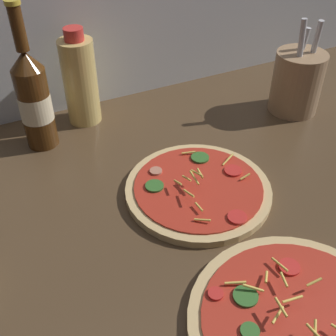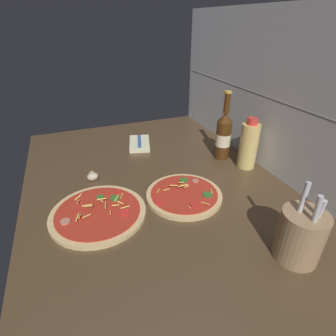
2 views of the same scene
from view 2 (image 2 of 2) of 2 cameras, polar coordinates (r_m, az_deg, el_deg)
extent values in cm
cube|color=#4C3823|center=(86.66, -0.01, -8.73)|extent=(160.00, 90.00, 2.50)
cube|color=silver|center=(97.80, 26.27, 11.81)|extent=(160.00, 1.00, 60.00)
cube|color=gray|center=(97.41, 26.04, 11.80)|extent=(156.80, 0.16, 0.30)
cylinder|color=tan|center=(84.45, -14.91, -9.50)|extent=(29.26, 29.26, 1.23)
cylinder|color=#B22D1E|center=(83.99, -14.98, -9.10)|extent=(25.74, 25.74, 0.30)
cylinder|color=red|center=(81.34, -9.41, -9.50)|extent=(3.07, 3.07, 0.40)
cylinder|color=red|center=(90.76, -10.57, -4.99)|extent=(2.11, 2.11, 0.40)
cylinder|color=#B7755B|center=(82.64, -21.47, -10.78)|extent=(2.87, 2.87, 0.40)
cylinder|color=#336628|center=(89.36, -14.53, -6.12)|extent=(2.45, 2.45, 0.40)
cylinder|color=#336628|center=(87.78, -11.46, -6.42)|extent=(3.40, 3.40, 0.40)
cylinder|color=#EFCC56|center=(86.32, -11.16, -6.51)|extent=(2.50, 2.05, 0.95)
cylinder|color=#EFCC56|center=(84.31, -10.35, -7.42)|extent=(1.83, 1.97, 0.83)
cylinder|color=#EFCC56|center=(83.26, -17.25, -7.75)|extent=(0.45, 3.08, 0.64)
cylinder|color=#EFCC56|center=(83.23, -16.98, -7.96)|extent=(2.14, 2.53, 1.28)
cylinder|color=#EFCC56|center=(82.08, -18.63, -9.83)|extent=(3.13, 1.10, 1.32)
cylinder|color=#EFCC56|center=(84.56, -14.25, -6.55)|extent=(0.72, 2.83, 0.44)
cylinder|color=#EFCC56|center=(81.00, -17.29, -9.96)|extent=(1.23, 2.50, 0.43)
cylinder|color=#EFCC56|center=(83.05, -13.46, -7.91)|extent=(2.97, 0.75, 0.43)
cylinder|color=#EFCC56|center=(82.55, -11.32, -7.94)|extent=(0.99, 2.30, 0.48)
cylinder|color=#EFCC56|center=(82.05, -9.33, -8.41)|extent=(0.82, 2.95, 0.53)
cylinder|color=#EFCC56|center=(90.96, -18.94, -6.00)|extent=(1.98, 2.78, 1.07)
cylinder|color=#EFCC56|center=(81.34, -19.14, -10.10)|extent=(2.98, 1.52, 0.91)
cylinder|color=#EFCC56|center=(85.50, -14.46, -6.82)|extent=(2.67, 1.52, 0.53)
cylinder|color=#EFCC56|center=(88.01, -10.07, -5.92)|extent=(2.85, 1.53, 0.47)
cylinder|color=#EFCC56|center=(88.01, -18.94, -6.96)|extent=(2.72, 0.95, 1.19)
cylinder|color=#EFCC56|center=(79.67, -12.45, -9.44)|extent=(2.29, 0.62, 0.93)
cylinder|color=tan|center=(89.31, 3.51, -5.91)|extent=(25.64, 25.64, 1.39)
cylinder|color=#B22D1E|center=(88.83, 3.53, -5.47)|extent=(22.56, 22.56, 0.30)
cylinder|color=red|center=(83.40, 6.06, -7.95)|extent=(3.21, 3.21, 0.40)
cylinder|color=#B7755B|center=(94.92, 5.96, -2.80)|extent=(2.25, 2.25, 0.40)
cylinder|color=#336628|center=(95.02, 3.48, -2.64)|extent=(3.24, 3.24, 0.40)
cylinder|color=#336628|center=(88.28, 8.58, -5.76)|extent=(3.40, 3.40, 0.40)
cylinder|color=red|center=(84.41, -2.01, -7.26)|extent=(3.16, 3.16, 0.40)
cylinder|color=#EFCC56|center=(81.66, 4.57, -8.45)|extent=(2.02, 0.37, 0.95)
cylinder|color=#EFCC56|center=(89.78, 3.99, -4.07)|extent=(0.96, 2.08, 0.52)
cylinder|color=#EFCC56|center=(88.13, 3.20, -3.84)|extent=(0.50, 3.27, 0.80)
cylinder|color=#EFCC56|center=(89.54, 1.24, -3.82)|extent=(0.61, 3.07, 1.17)
cylinder|color=#EFCC56|center=(90.01, 9.38, -4.90)|extent=(2.63, 1.23, 0.53)
cylinder|color=#EFCC56|center=(86.93, 3.38, -3.80)|extent=(0.54, 2.21, 0.73)
cylinder|color=#EFCC56|center=(87.48, 3.61, -3.76)|extent=(0.74, 3.22, 1.21)
cylinder|color=#EFCC56|center=(83.93, 8.14, -7.62)|extent=(3.14, 1.55, 1.11)
cylinder|color=#EFCC56|center=(90.81, 2.90, -3.15)|extent=(0.63, 2.16, 0.92)
cylinder|color=#EFCC56|center=(88.88, -2.13, -4.93)|extent=(2.30, 1.87, 0.65)
cylinder|color=#EFCC56|center=(88.83, -0.38, -4.74)|extent=(0.45, 2.18, 0.36)
cylinder|color=#47280F|center=(113.55, 11.87, 5.96)|extent=(6.19, 6.19, 16.35)
cone|color=#47280F|center=(110.05, 12.41, 10.71)|extent=(6.19, 6.19, 3.57)
cylinder|color=#47280F|center=(108.39, 12.74, 13.58)|extent=(2.35, 2.35, 7.93)
cylinder|color=gold|center=(107.33, 13.00, 15.82)|extent=(2.71, 2.71, 0.80)
cylinder|color=beige|center=(113.42, 11.89, 6.12)|extent=(6.25, 6.25, 5.23)
cylinder|color=#D6B766|center=(108.28, 17.09, 4.57)|extent=(7.11, 7.11, 18.10)
cylinder|color=red|center=(104.59, 17.92, 9.67)|extent=(3.91, 3.91, 2.47)
cylinder|color=beige|center=(103.11, -16.17, -1.35)|extent=(1.90, 1.90, 1.90)
ellipsoid|color=#C6B293|center=(101.65, -16.05, -1.81)|extent=(3.60, 4.23, 2.96)
cylinder|color=#9E7A56|center=(73.05, 26.80, -13.07)|extent=(10.88, 10.88, 13.51)
cylinder|color=#BCBCC1|center=(68.04, 29.10, -10.43)|extent=(1.57, 2.38, 15.02)
cylinder|color=#BCBCC1|center=(69.34, 26.67, -8.50)|extent=(2.15, 2.65, 15.84)
cylinder|color=#BCBCC1|center=(70.81, 29.51, -10.05)|extent=(2.65, 2.26, 12.79)
cube|color=beige|center=(125.69, -6.21, 5.32)|extent=(17.50, 12.91, 2.40)
cube|color=#335693|center=(125.17, -6.25, 5.86)|extent=(14.79, 5.45, 0.16)
camera|label=1|loc=(0.96, -33.98, 23.70)|focal=45.00mm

